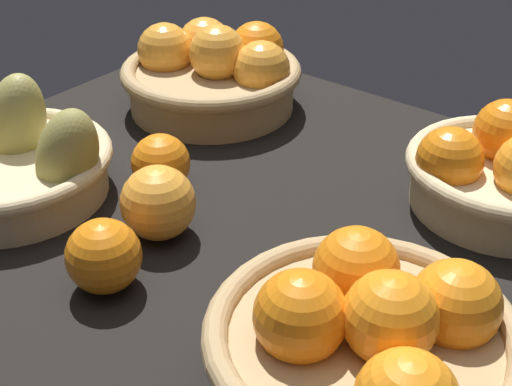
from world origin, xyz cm
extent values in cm
cube|color=black|center=(0.00, 0.00, 1.50)|extent=(84.00, 72.00, 3.00)
cylinder|color=#D3BC8C|center=(-23.75, -14.08, 5.40)|extent=(22.07, 22.07, 4.80)
torus|color=#D3BC8C|center=(-23.75, -14.08, 7.80)|extent=(23.92, 23.92, 1.85)
ellipsoid|color=#9E934C|center=(-25.66, -10.72, 10.19)|extent=(11.00, 11.41, 13.44)
ellipsoid|color=olive|center=(-16.35, -11.12, 9.15)|extent=(10.85, 11.66, 12.80)
cylinder|color=tan|center=(-21.10, 17.95, 5.75)|extent=(23.08, 23.08, 5.50)
torus|color=tan|center=(-21.10, 17.95, 8.50)|extent=(25.27, 25.27, 2.20)
sphere|color=orange|center=(-18.89, 25.37, 10.01)|extent=(7.86, 7.86, 7.86)
sphere|color=#F49E33|center=(-14.10, 20.42, 9.70)|extent=(7.86, 7.86, 7.86)
sphere|color=#F49E33|center=(-26.10, 22.29, 9.92)|extent=(7.86, 7.86, 7.86)
sphere|color=#F49E33|center=(-28.12, 16.17, 10.34)|extent=(7.86, 7.86, 7.86)
sphere|color=#F49E33|center=(-20.13, 18.33, 11.22)|extent=(7.86, 7.86, 7.86)
cylinder|color=#D3BC8C|center=(21.60, 18.78, 5.62)|extent=(20.43, 20.43, 5.25)
torus|color=#D3BC8C|center=(21.60, 18.78, 8.25)|extent=(22.40, 22.40, 1.97)
sphere|color=orange|center=(19.85, 21.19, 10.83)|extent=(7.34, 7.34, 7.34)
sphere|color=orange|center=(16.83, 13.79, 9.42)|extent=(7.34, 7.34, 7.34)
cylinder|color=tan|center=(23.37, -14.39, 5.76)|extent=(23.51, 23.51, 5.53)
torus|color=tan|center=(23.37, -14.39, 8.53)|extent=(25.66, 25.66, 2.15)
sphere|color=orange|center=(19.55, -17.77, 10.71)|extent=(7.41, 7.41, 7.41)
sphere|color=orange|center=(19.53, -9.68, 10.24)|extent=(7.41, 7.41, 7.41)
sphere|color=orange|center=(28.03, -8.65, 10.21)|extent=(7.41, 7.41, 7.41)
sphere|color=orange|center=(25.27, -14.27, 11.23)|extent=(7.41, 7.41, 7.41)
sphere|color=orange|center=(-2.40, -18.64, 6.64)|extent=(7.29, 7.29, 7.29)
sphere|color=#F49E33|center=(-4.56, -9.22, 6.99)|extent=(7.98, 7.98, 7.98)
sphere|color=orange|center=(-10.94, -2.45, 6.44)|extent=(6.87, 6.87, 6.87)
camera|label=1|loc=(43.26, -53.11, 48.37)|focal=51.55mm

